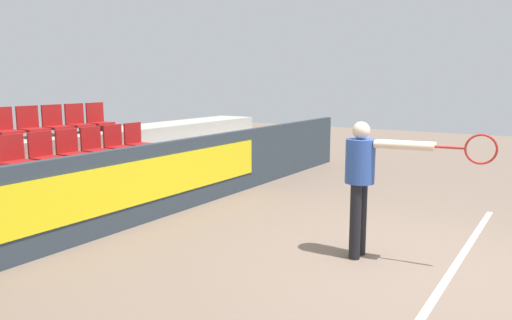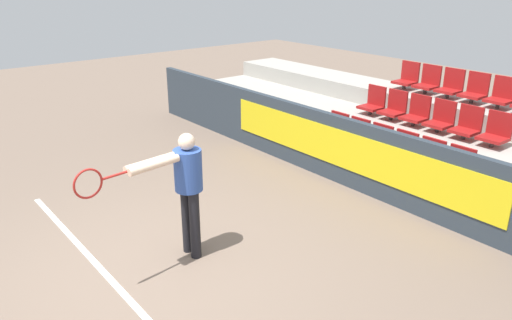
# 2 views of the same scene
# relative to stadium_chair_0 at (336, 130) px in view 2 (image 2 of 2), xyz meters

# --- Properties ---
(ground_plane) EXTENTS (30.00, 30.00, 0.00)m
(ground_plane) POSITION_rel_stadium_chair_0_xyz_m (1.23, -4.44, -0.59)
(ground_plane) COLOR #7A6656
(court_baseline) EXTENTS (5.90, 0.08, 0.01)m
(court_baseline) POSITION_rel_stadium_chair_0_xyz_m (1.23, -4.94, -0.58)
(court_baseline) COLOR white
(court_baseline) RESTS_ON ground
(barrier_wall) EXTENTS (12.20, 0.14, 1.14)m
(barrier_wall) POSITION_rel_stadium_chair_0_xyz_m (1.21, -0.73, -0.02)
(barrier_wall) COLOR #2D3842
(barrier_wall) RESTS_ON ground
(bleacher_tier_front) EXTENTS (11.80, 1.04, 0.36)m
(bleacher_tier_front) POSITION_rel_stadium_chair_0_xyz_m (1.23, -0.12, -0.41)
(bleacher_tier_front) COLOR #ADA89E
(bleacher_tier_front) RESTS_ON ground
(bleacher_tier_middle) EXTENTS (11.80, 1.04, 0.71)m
(bleacher_tier_middle) POSITION_rel_stadium_chair_0_xyz_m (1.23, 0.91, -0.23)
(bleacher_tier_middle) COLOR #ADA89E
(bleacher_tier_middle) RESTS_ON ground
(bleacher_tier_back) EXTENTS (11.80, 1.04, 1.07)m
(bleacher_tier_back) POSITION_rel_stadium_chair_0_xyz_m (1.23, 1.95, -0.05)
(bleacher_tier_back) COLOR #ADA89E
(bleacher_tier_back) RESTS_ON ground
(stadium_chair_0) EXTENTS (0.41, 0.37, 0.55)m
(stadium_chair_0) POSITION_rel_stadium_chair_0_xyz_m (0.00, 0.00, 0.00)
(stadium_chair_0) COLOR #333333
(stadium_chair_0) RESTS_ON bleacher_tier_front
(stadium_chair_1) EXTENTS (0.41, 0.37, 0.55)m
(stadium_chair_1) POSITION_rel_stadium_chair_0_xyz_m (0.49, 0.00, 0.00)
(stadium_chair_1) COLOR #333333
(stadium_chair_1) RESTS_ON bleacher_tier_front
(stadium_chair_2) EXTENTS (0.41, 0.37, 0.55)m
(stadium_chair_2) POSITION_rel_stadium_chair_0_xyz_m (0.98, 0.00, 0.00)
(stadium_chair_2) COLOR #333333
(stadium_chair_2) RESTS_ON bleacher_tier_front
(stadium_chair_3) EXTENTS (0.41, 0.37, 0.55)m
(stadium_chair_3) POSITION_rel_stadium_chair_0_xyz_m (1.47, 0.00, 0.00)
(stadium_chair_3) COLOR #333333
(stadium_chair_3) RESTS_ON bleacher_tier_front
(stadium_chair_4) EXTENTS (0.41, 0.37, 0.55)m
(stadium_chair_4) POSITION_rel_stadium_chair_0_xyz_m (1.96, 0.00, 0.00)
(stadium_chair_4) COLOR #333333
(stadium_chair_4) RESTS_ON bleacher_tier_front
(stadium_chair_5) EXTENTS (0.41, 0.37, 0.55)m
(stadium_chair_5) POSITION_rel_stadium_chair_0_xyz_m (2.45, 0.00, 0.00)
(stadium_chair_5) COLOR #333333
(stadium_chair_5) RESTS_ON bleacher_tier_front
(stadium_chair_6) EXTENTS (0.41, 0.37, 0.55)m
(stadium_chair_6) POSITION_rel_stadium_chair_0_xyz_m (0.00, 1.04, 0.36)
(stadium_chair_6) COLOR #333333
(stadium_chair_6) RESTS_ON bleacher_tier_middle
(stadium_chair_7) EXTENTS (0.41, 0.37, 0.55)m
(stadium_chair_7) POSITION_rel_stadium_chair_0_xyz_m (0.49, 1.04, 0.36)
(stadium_chair_7) COLOR #333333
(stadium_chair_7) RESTS_ON bleacher_tier_middle
(stadium_chair_8) EXTENTS (0.41, 0.37, 0.55)m
(stadium_chair_8) POSITION_rel_stadium_chair_0_xyz_m (0.98, 1.04, 0.36)
(stadium_chair_8) COLOR #333333
(stadium_chair_8) RESTS_ON bleacher_tier_middle
(stadium_chair_9) EXTENTS (0.41, 0.37, 0.55)m
(stadium_chair_9) POSITION_rel_stadium_chair_0_xyz_m (1.47, 1.04, 0.36)
(stadium_chair_9) COLOR #333333
(stadium_chair_9) RESTS_ON bleacher_tier_middle
(stadium_chair_10) EXTENTS (0.41, 0.37, 0.55)m
(stadium_chair_10) POSITION_rel_stadium_chair_0_xyz_m (1.96, 1.04, 0.36)
(stadium_chair_10) COLOR #333333
(stadium_chair_10) RESTS_ON bleacher_tier_middle
(stadium_chair_11) EXTENTS (0.41, 0.37, 0.55)m
(stadium_chair_11) POSITION_rel_stadium_chair_0_xyz_m (2.45, 1.04, 0.36)
(stadium_chair_11) COLOR #333333
(stadium_chair_11) RESTS_ON bleacher_tier_middle
(stadium_chair_12) EXTENTS (0.41, 0.37, 0.55)m
(stadium_chair_12) POSITION_rel_stadium_chair_0_xyz_m (0.00, 2.08, 0.71)
(stadium_chair_12) COLOR #333333
(stadium_chair_12) RESTS_ON bleacher_tier_back
(stadium_chair_13) EXTENTS (0.41, 0.37, 0.55)m
(stadium_chair_13) POSITION_rel_stadium_chair_0_xyz_m (0.49, 2.08, 0.71)
(stadium_chair_13) COLOR #333333
(stadium_chair_13) RESTS_ON bleacher_tier_back
(stadium_chair_14) EXTENTS (0.41, 0.37, 0.55)m
(stadium_chair_14) POSITION_rel_stadium_chair_0_xyz_m (0.98, 2.08, 0.71)
(stadium_chair_14) COLOR #333333
(stadium_chair_14) RESTS_ON bleacher_tier_back
(stadium_chair_15) EXTENTS (0.41, 0.37, 0.55)m
(stadium_chair_15) POSITION_rel_stadium_chair_0_xyz_m (1.47, 2.08, 0.71)
(stadium_chair_15) COLOR #333333
(stadium_chair_15) RESTS_ON bleacher_tier_back
(stadium_chair_16) EXTENTS (0.41, 0.37, 0.55)m
(stadium_chair_16) POSITION_rel_stadium_chair_0_xyz_m (1.96, 2.08, 0.71)
(stadium_chair_16) COLOR #333333
(stadium_chair_16) RESTS_ON bleacher_tier_back
(tennis_player) EXTENTS (0.35, 1.58, 1.60)m
(tennis_player) POSITION_rel_stadium_chair_0_xyz_m (1.17, -3.97, 0.42)
(tennis_player) COLOR black
(tennis_player) RESTS_ON ground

